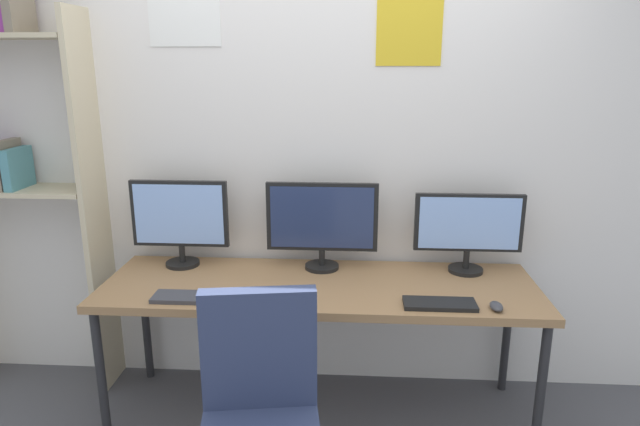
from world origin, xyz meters
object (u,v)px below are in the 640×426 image
(bookshelf, at_px, (1,137))
(desk, at_px, (319,293))
(monitor_left, at_px, (180,219))
(keyboard_right, at_px, (440,304))
(monitor_center, at_px, (322,221))
(mouse_left_side, at_px, (496,306))
(mouse_right_side, at_px, (272,295))
(keyboard_left, at_px, (196,297))
(monitor_right, at_px, (468,228))

(bookshelf, bearing_deg, desk, -7.73)
(desk, height_order, bookshelf, bookshelf)
(monitor_left, bearing_deg, keyboard_right, -18.55)
(monitor_left, bearing_deg, desk, -15.65)
(desk, height_order, monitor_center, monitor_center)
(mouse_left_side, distance_m, mouse_right_side, 1.02)
(bookshelf, height_order, keyboard_left, bookshelf)
(bookshelf, distance_m, mouse_right_side, 1.68)
(monitor_center, relative_size, keyboard_left, 1.46)
(desk, bearing_deg, keyboard_right, -22.33)
(monitor_center, distance_m, monitor_right, 0.76)
(monitor_right, relative_size, mouse_left_side, 5.78)
(desk, xyz_separation_m, keyboard_left, (-0.56, -0.23, 0.06))
(bookshelf, xyz_separation_m, monitor_left, (0.93, -0.02, -0.43))
(keyboard_right, bearing_deg, bookshelf, 168.45)
(bookshelf, bearing_deg, mouse_left_side, -10.94)
(keyboard_right, height_order, mouse_left_side, mouse_left_side)
(keyboard_right, bearing_deg, desk, 157.67)
(monitor_center, bearing_deg, mouse_left_side, -29.98)
(monitor_right, distance_m, mouse_left_side, 0.52)
(bookshelf, bearing_deg, monitor_left, -1.04)
(monitor_center, bearing_deg, monitor_left, -180.00)
(monitor_right, bearing_deg, keyboard_left, -161.45)
(monitor_left, relative_size, keyboard_left, 1.29)
(monitor_left, bearing_deg, monitor_center, 0.00)
(desk, relative_size, monitor_right, 3.89)
(monitor_center, bearing_deg, keyboard_right, -38.31)
(monitor_left, bearing_deg, bookshelf, 178.96)
(mouse_left_side, bearing_deg, keyboard_left, 179.05)
(monitor_left, relative_size, keyboard_right, 1.58)
(monitor_center, bearing_deg, desk, -90.00)
(monitor_right, relative_size, mouse_right_side, 5.78)
(desk, bearing_deg, mouse_left_side, -17.40)
(monitor_right, bearing_deg, mouse_right_side, -157.23)
(desk, bearing_deg, monitor_left, 164.35)
(monitor_left, bearing_deg, mouse_left_side, -16.56)
(mouse_left_side, xyz_separation_m, mouse_right_side, (-1.01, 0.06, 0.00))
(mouse_left_side, bearing_deg, monitor_right, 95.90)
(monitor_right, xyz_separation_m, mouse_left_side, (0.05, -0.46, -0.22))
(monitor_center, distance_m, mouse_left_side, 0.96)
(bookshelf, height_order, monitor_right, bookshelf)
(monitor_left, bearing_deg, mouse_right_side, -36.44)
(bookshelf, xyz_separation_m, monitor_center, (1.69, -0.02, -0.43))
(mouse_left_side, bearing_deg, keyboard_right, 174.75)
(monitor_right, height_order, keyboard_left, monitor_right)
(keyboard_left, bearing_deg, monitor_center, 38.31)
(desk, height_order, keyboard_right, keyboard_right)
(keyboard_left, distance_m, mouse_left_side, 1.37)
(mouse_right_side, bearing_deg, keyboard_right, -2.74)
(bookshelf, bearing_deg, monitor_center, -0.57)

